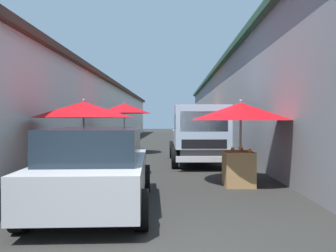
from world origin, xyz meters
The scene contains 11 objects.
ground centered at (13.50, 0.00, 0.00)m, with size 90.00×90.00×0.00m, color #282826.
building_left_whitewash centered at (15.75, 6.89, 2.08)m, with size 49.80×7.50×4.14m.
building_right_concrete centered at (15.75, -6.89, 2.47)m, with size 49.80×7.50×4.92m.
fruit_stall_near_right centered at (5.83, 1.89, 1.74)m, with size 2.87×2.87×2.19m.
fruit_stall_mid_lane centered at (12.38, 1.74, 1.90)m, with size 2.50×2.50×2.46m.
fruit_stall_near_left centered at (18.03, -2.29, 1.80)m, with size 2.69×2.69×2.31m.
fruit_stall_far_left centered at (4.72, -2.29, 1.60)m, with size 2.48×2.48×2.10m.
hatchback_car centered at (2.45, 0.75, 0.74)m, with size 4.01×2.13×1.45m.
delivery_truck centered at (8.23, -1.54, 1.04)m, with size 4.97×2.09×2.08m.
vendor_by_crates centered at (11.59, -1.02, 0.89)m, with size 0.56×0.39×1.55m.
parked_scooter centered at (14.57, 1.46, 0.45)m, with size 1.69×0.32×1.14m.
Camera 1 is at (-3.68, -0.66, 1.60)m, focal length 36.42 mm.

